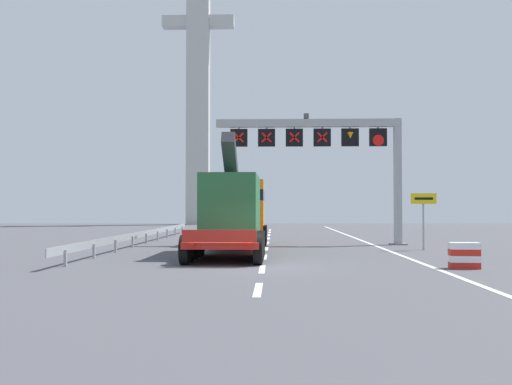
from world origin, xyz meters
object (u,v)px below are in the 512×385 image
overhead_lane_gantry (331,143)px  crash_barrier_striped (464,256)px  heavy_haul_truck_red (236,210)px  exit_sign_yellow (424,208)px  bridge_pylon_distant (198,58)px

overhead_lane_gantry → crash_barrier_striped: overhead_lane_gantry is taller
overhead_lane_gantry → heavy_haul_truck_red: 7.83m
heavy_haul_truck_red → exit_sign_yellow: 9.34m
heavy_haul_truck_red → bridge_pylon_distant: size_ratio=0.34×
exit_sign_yellow → overhead_lane_gantry: bearing=135.2°
heavy_haul_truck_red → bridge_pylon_distant: (-7.65, 43.57, 18.94)m
exit_sign_yellow → crash_barrier_striped: size_ratio=2.73×
overhead_lane_gantry → crash_barrier_striped: size_ratio=10.45×
overhead_lane_gantry → bridge_pylon_distant: bridge_pylon_distant is taller
heavy_haul_truck_red → bridge_pylon_distant: 48.12m
crash_barrier_striped → bridge_pylon_distant: 58.18m
crash_barrier_striped → exit_sign_yellow: bearing=84.5°
overhead_lane_gantry → exit_sign_yellow: size_ratio=3.83×
exit_sign_yellow → bridge_pylon_distant: size_ratio=0.07×
heavy_haul_truck_red → bridge_pylon_distant: bridge_pylon_distant is taller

